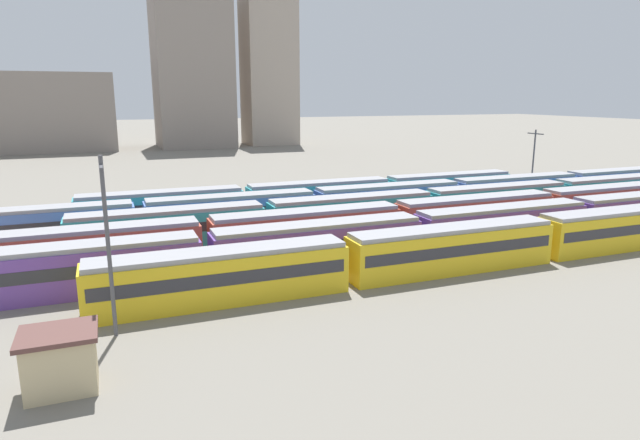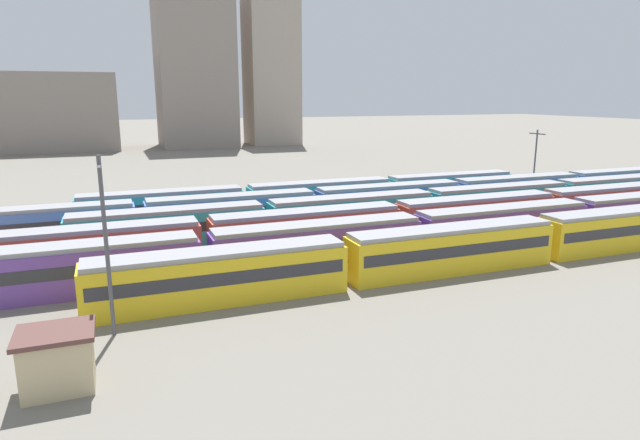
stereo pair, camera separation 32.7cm
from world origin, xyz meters
name	(u,v)px [view 2 (the right image)]	position (x,y,z in m)	size (l,w,h in m)	color
ground_plane	(177,254)	(0.00, 13.00, 0.00)	(600.00, 600.00, 0.00)	slate
train_track_0	(452,248)	(20.38, 0.00, 1.90)	(55.80, 3.06, 3.75)	yellow
train_track_1	(578,217)	(39.11, 5.20, 1.90)	(112.50, 3.06, 3.75)	#6B429E
train_track_2	(397,221)	(21.08, 10.40, 1.90)	(74.70, 3.06, 3.75)	#BC4C38
train_track_3	(498,201)	(37.47, 15.60, 1.90)	(93.60, 3.06, 3.75)	teal
train_track_4	(456,195)	(35.21, 20.80, 1.90)	(112.50, 3.06, 3.75)	#4C70BC
train_track_5	(320,196)	(18.97, 26.00, 1.90)	(55.80, 3.06, 3.75)	teal
catenary_pole_0	(106,239)	(-5.54, -3.12, 5.96)	(0.24, 3.20, 10.80)	#4C4C51
catenary_pole_1	(535,157)	(54.87, 28.98, 5.07)	(0.24, 3.20, 9.07)	#4C4C51
signal_hut	(57,359)	(-8.11, -8.73, 1.55)	(3.60, 3.00, 3.04)	#C6B284
distant_building_1	(58,112)	(-16.48, 121.28, 9.84)	(28.97, 16.64, 19.68)	gray
distant_building_2	(194,69)	(18.68, 121.28, 21.26)	(19.79, 21.13, 42.52)	gray
distant_building_3	(271,73)	(40.61, 121.28, 20.49)	(14.17, 13.56, 40.99)	#A89989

